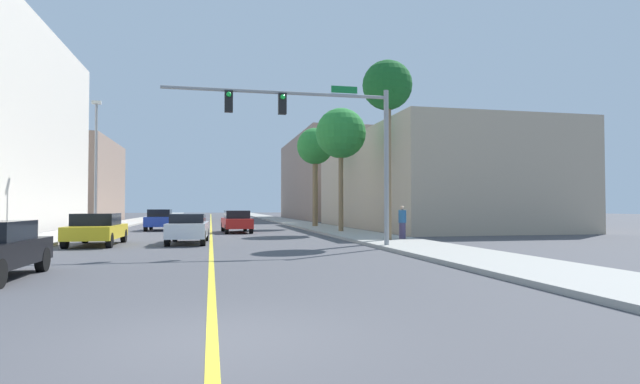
{
  "coord_description": "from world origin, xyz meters",
  "views": [
    {
      "loc": [
        -0.03,
        -6.68,
        1.74
      ],
      "look_at": [
        6.6,
        23.76,
        2.64
      ],
      "focal_mm": 28.21,
      "sensor_mm": 36.0,
      "label": 1
    }
  ],
  "objects": [
    {
      "name": "palm_mid",
      "position": [
        8.19,
        24.71,
        6.43
      ],
      "size": [
        3.25,
        3.25,
        7.97
      ],
      "color": "brown",
      "rests_on": "sidewalk_right"
    },
    {
      "name": "palm_far",
      "position": [
        8.25,
        33.22,
        6.51
      ],
      "size": [
        2.97,
        2.97,
        7.99
      ],
      "color": "brown",
      "rests_on": "sidewalk_right"
    },
    {
      "name": "pedestrian",
      "position": [
        9.23,
        16.7,
        0.96
      ],
      "size": [
        0.38,
        0.38,
        1.63
      ],
      "rotation": [
        0.0,
        0.0,
        1.27
      ],
      "color": "#3F3859",
      "rests_on": "sidewalk_right"
    },
    {
      "name": "car_blue",
      "position": [
        -3.65,
        31.54,
        0.78
      ],
      "size": [
        1.82,
        4.02,
        1.53
      ],
      "rotation": [
        0.0,
        0.0,
        -0.01
      ],
      "color": "#1E389E",
      "rests_on": "ground"
    },
    {
      "name": "building_right_far",
      "position": [
        18.48,
        61.57,
        5.61
      ],
      "size": [
        14.63,
        26.17,
        11.21
      ],
      "primitive_type": "cube",
      "color": "gray",
      "rests_on": "ground"
    },
    {
      "name": "sidewalk_right",
      "position": [
        8.41,
        42.0,
        0.07
      ],
      "size": [
        3.38,
        168.0,
        0.15
      ],
      "primitive_type": "cube",
      "color": "#9E9B93",
      "rests_on": "ground"
    },
    {
      "name": "palm_near",
      "position": [
        8.29,
        16.2,
        7.38
      ],
      "size": [
        2.41,
        2.41,
        8.67
      ],
      "color": "brown",
      "rests_on": "sidewalk_right"
    },
    {
      "name": "building_left_far",
      "position": [
        -19.48,
        55.59,
        4.7
      ],
      "size": [
        16.61,
        16.71,
        9.39
      ],
      "primitive_type": "cube",
      "color": "gray",
      "rests_on": "ground"
    },
    {
      "name": "traffic_signal_mast",
      "position": [
        4.4,
        13.12,
        4.92
      ],
      "size": [
        9.15,
        0.36,
        6.53
      ],
      "color": "gray",
      "rests_on": "sidewalk_right"
    },
    {
      "name": "sidewalk_left",
      "position": [
        -8.41,
        42.0,
        0.07
      ],
      "size": [
        3.38,
        168.0,
        0.15
      ],
      "primitive_type": "cube",
      "color": "#B2ADA3",
      "rests_on": "ground"
    },
    {
      "name": "car_white",
      "position": [
        -1.06,
        17.67,
        0.74
      ],
      "size": [
        1.87,
        4.36,
        1.4
      ],
      "rotation": [
        0.0,
        0.0,
        -0.03
      ],
      "color": "white",
      "rests_on": "ground"
    },
    {
      "name": "car_red",
      "position": [
        1.66,
        27.31,
        0.75
      ],
      "size": [
        1.95,
        4.57,
        1.47
      ],
      "rotation": [
        0.0,
        0.0,
        0.05
      ],
      "color": "red",
      "rests_on": "ground"
    },
    {
      "name": "lane_marking_center",
      "position": [
        0.0,
        42.0,
        0.0
      ],
      "size": [
        0.16,
        144.0,
        0.01
      ],
      "primitive_type": "cube",
      "color": "yellow",
      "rests_on": "ground"
    },
    {
      "name": "building_right_near",
      "position": [
        17.67,
        32.2,
        3.76
      ],
      "size": [
        12.99,
        23.92,
        7.52
      ],
      "primitive_type": "cube",
      "color": "tan",
      "rests_on": "ground"
    },
    {
      "name": "car_yellow",
      "position": [
        -5.02,
        17.44,
        0.75
      ],
      "size": [
        1.99,
        4.46,
        1.43
      ],
      "rotation": [
        0.0,
        0.0,
        3.13
      ],
      "color": "gold",
      "rests_on": "ground"
    },
    {
      "name": "street_lamp",
      "position": [
        -7.22,
        27.58,
        4.75
      ],
      "size": [
        0.56,
        0.28,
        8.35
      ],
      "color": "gray",
      "rests_on": "sidewalk_left"
    },
    {
      "name": "ground",
      "position": [
        0.0,
        42.0,
        0.0
      ],
      "size": [
        192.0,
        192.0,
        0.0
      ],
      "primitive_type": "plane",
      "color": "#47474C"
    }
  ]
}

